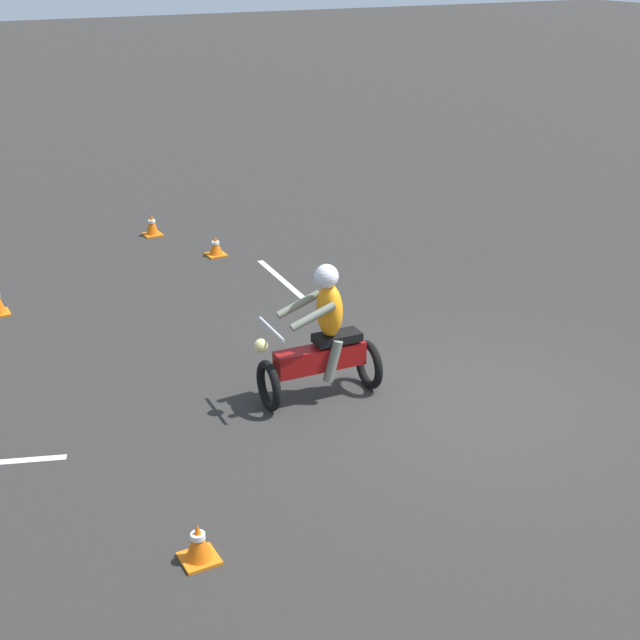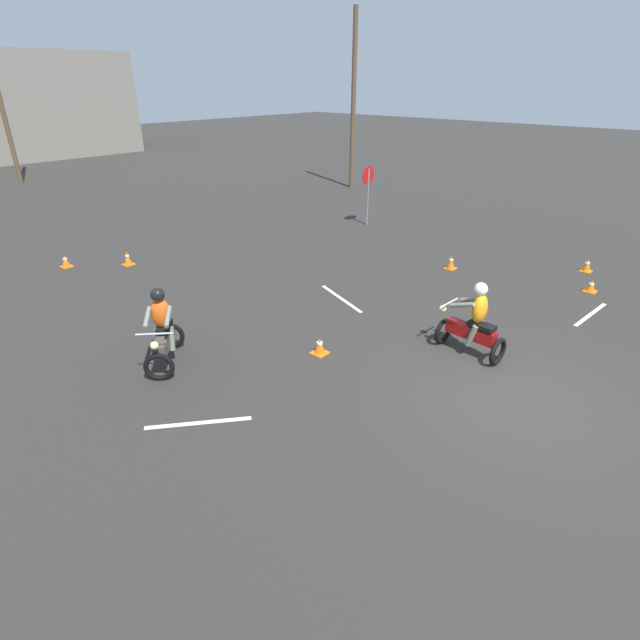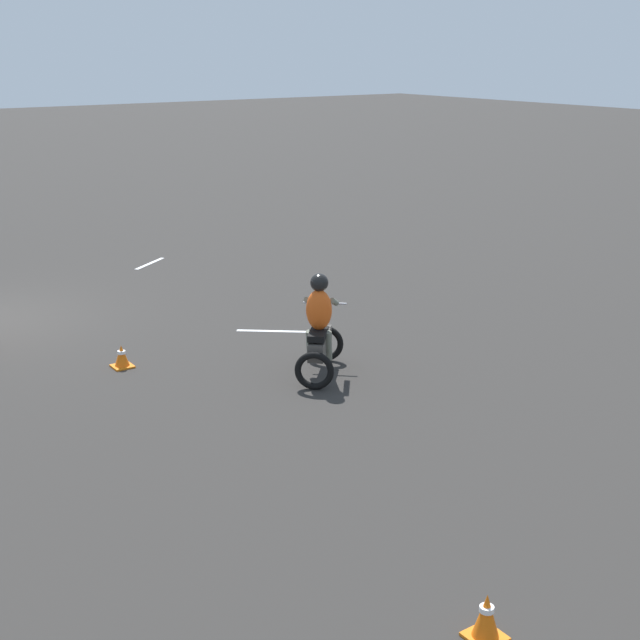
# 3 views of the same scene
# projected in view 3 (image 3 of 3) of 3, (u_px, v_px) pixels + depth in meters

# --- Properties ---
(motorcycle_rider_background) EXTENTS (1.39, 1.44, 1.66)m
(motorcycle_rider_background) POSITION_uv_depth(u_px,v_px,m) (320.00, 331.00, 13.81)
(motorcycle_rider_background) COLOR black
(motorcycle_rider_background) RESTS_ON ground
(traffic_cone_far_right) EXTENTS (0.32, 0.32, 0.37)m
(traffic_cone_far_right) POSITION_uv_depth(u_px,v_px,m) (122.00, 357.00, 14.33)
(traffic_cone_far_right) COLOR orange
(traffic_cone_far_right) RESTS_ON ground
(traffic_cone_far_center) EXTENTS (0.32, 0.32, 0.44)m
(traffic_cone_far_center) POSITION_uv_depth(u_px,v_px,m) (486.00, 617.00, 7.74)
(traffic_cone_far_center) COLOR orange
(traffic_cone_far_center) RESTS_ON ground
(lane_stripe_nw) EXTENTS (1.47, 1.21, 0.01)m
(lane_stripe_nw) POSITION_uv_depth(u_px,v_px,m) (286.00, 331.00, 16.17)
(lane_stripe_nw) COLOR silver
(lane_stripe_nw) RESTS_ON ground
(lane_stripe_sw) EXTENTS (1.07, 0.81, 0.01)m
(lane_stripe_sw) POSITION_uv_depth(u_px,v_px,m) (150.00, 263.00, 21.20)
(lane_stripe_sw) COLOR silver
(lane_stripe_sw) RESTS_ON ground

